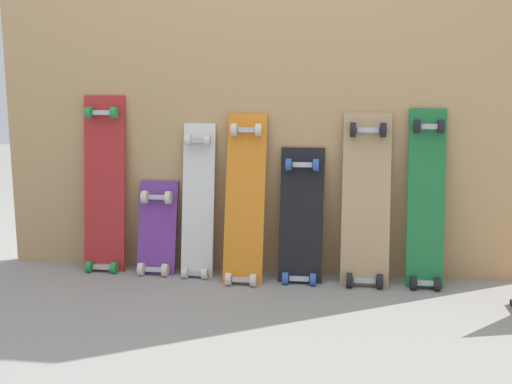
{
  "coord_description": "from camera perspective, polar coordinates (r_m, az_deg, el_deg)",
  "views": [
    {
      "loc": [
        0.41,
        -3.09,
        0.99
      ],
      "look_at": [
        0.0,
        -0.07,
        0.44
      ],
      "focal_mm": 43.87,
      "sensor_mm": 36.0,
      "label": 1
    }
  ],
  "objects": [
    {
      "name": "skateboard_purple",
      "position": [
        3.29,
        -9.04,
        -3.75
      ],
      "size": [
        0.2,
        0.2,
        0.54
      ],
      "color": "#6B338C",
      "rests_on": "ground"
    },
    {
      "name": "skateboard_black",
      "position": [
        3.12,
        4.14,
        -2.71
      ],
      "size": [
        0.22,
        0.24,
        0.72
      ],
      "color": "black",
      "rests_on": "ground"
    },
    {
      "name": "plywood_wall_panel",
      "position": [
        3.19,
        0.34,
        7.88
      ],
      "size": [
        2.7,
        0.04,
        1.72
      ],
      "primitive_type": "cube",
      "color": "tan",
      "rests_on": "ground"
    },
    {
      "name": "skateboard_white",
      "position": [
        3.2,
        -5.32,
        -1.35
      ],
      "size": [
        0.16,
        0.21,
        0.84
      ],
      "color": "silver",
      "rests_on": "ground"
    },
    {
      "name": "skateboard_orange",
      "position": [
        3.1,
        -1.03,
        -1.14
      ],
      "size": [
        0.2,
        0.29,
        0.89
      ],
      "color": "orange",
      "rests_on": "ground"
    },
    {
      "name": "ground_plane",
      "position": [
        3.27,
        0.17,
        -7.42
      ],
      "size": [
        12.0,
        12.0,
        0.0
      ],
      "primitive_type": "plane",
      "color": "gray"
    },
    {
      "name": "skateboard_natural",
      "position": [
        3.1,
        10.0,
        -1.19
      ],
      "size": [
        0.23,
        0.25,
        0.89
      ],
      "color": "tan",
      "rests_on": "ground"
    },
    {
      "name": "skateboard_green",
      "position": [
        3.12,
        15.25,
        -1.13
      ],
      "size": [
        0.18,
        0.24,
        0.92
      ],
      "color": "#1E7238",
      "rests_on": "ground"
    },
    {
      "name": "skateboard_red",
      "position": [
        3.35,
        -13.67,
        0.17
      ],
      "size": [
        0.22,
        0.18,
        0.98
      ],
      "color": "#B22626",
      "rests_on": "ground"
    }
  ]
}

